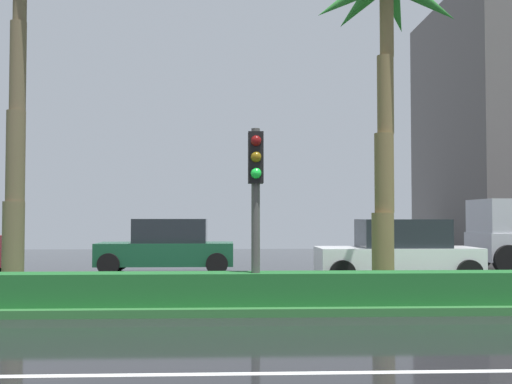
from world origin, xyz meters
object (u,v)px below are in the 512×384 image
object	(u,v)px
palm_tree_centre	(386,25)
traffic_signal_median_right	(256,183)
car_in_traffic_second	(398,252)
car_in_traffic_leading	(167,247)

from	to	relation	value
palm_tree_centre	traffic_signal_median_right	distance (m)	5.08
traffic_signal_median_right	car_in_traffic_second	world-z (taller)	traffic_signal_median_right
palm_tree_centre	traffic_signal_median_right	world-z (taller)	palm_tree_centre
car_in_traffic_leading	car_in_traffic_second	distance (m)	7.40
palm_tree_centre	car_in_traffic_second	xyz separation A→B (m)	(1.14, 3.33, -5.21)
car_in_traffic_leading	palm_tree_centre	bearing A→B (deg)	128.80
traffic_signal_median_right	car_in_traffic_second	distance (m)	6.90
car_in_traffic_second	palm_tree_centre	bearing A→B (deg)	71.07
palm_tree_centre	traffic_signal_median_right	bearing A→B (deg)	-146.48
palm_tree_centre	car_in_traffic_second	distance (m)	6.29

